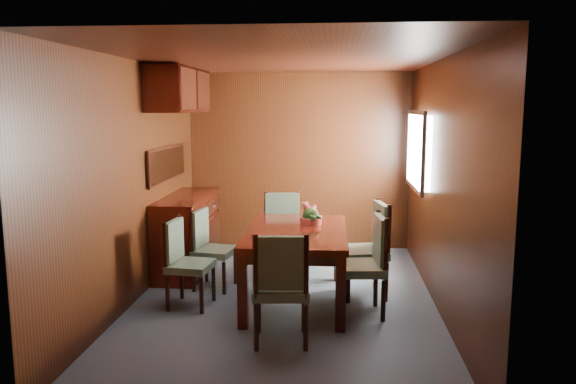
# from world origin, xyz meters

# --- Properties ---
(ground) EXTENTS (4.50, 4.50, 0.00)m
(ground) POSITION_xyz_m (0.00, 0.00, 0.00)
(ground) COLOR #3F4A55
(ground) RESTS_ON ground
(room_shell) EXTENTS (3.06, 4.52, 2.41)m
(room_shell) POSITION_xyz_m (-0.10, 0.33, 1.63)
(room_shell) COLOR black
(room_shell) RESTS_ON ground
(sideboard) EXTENTS (0.48, 1.40, 0.90)m
(sideboard) POSITION_xyz_m (-1.25, 1.00, 0.45)
(sideboard) COLOR black
(sideboard) RESTS_ON ground
(dining_table) EXTENTS (1.00, 1.59, 0.74)m
(dining_table) POSITION_xyz_m (0.12, 0.02, 0.64)
(dining_table) COLOR black
(dining_table) RESTS_ON ground
(chair_left_near) EXTENTS (0.44, 0.46, 0.87)m
(chair_left_near) POSITION_xyz_m (-0.97, -0.19, 0.48)
(chair_left_near) COLOR black
(chair_left_near) RESTS_ON ground
(chair_left_far) EXTENTS (0.45, 0.47, 0.87)m
(chair_left_far) POSITION_xyz_m (-0.85, 0.38, 0.48)
(chair_left_far) COLOR black
(chair_left_far) RESTS_ON ground
(chair_right_near) EXTENTS (0.48, 0.50, 0.96)m
(chair_right_near) POSITION_xyz_m (0.81, -0.27, 0.53)
(chair_right_near) COLOR black
(chair_right_near) RESTS_ON ground
(chair_right_far) EXTENTS (0.53, 0.55, 0.99)m
(chair_right_far) POSITION_xyz_m (0.86, 0.27, 0.55)
(chair_right_far) COLOR black
(chair_right_far) RESTS_ON ground
(chair_head) EXTENTS (0.50, 0.48, 0.96)m
(chair_head) POSITION_xyz_m (0.07, -1.03, 0.53)
(chair_head) COLOR black
(chair_head) RESTS_ON ground
(chair_foot) EXTENTS (0.52, 0.50, 0.94)m
(chair_foot) POSITION_xyz_m (-0.11, 1.10, 0.52)
(chair_foot) COLOR black
(chair_foot) RESTS_ON ground
(flower_centerpiece) EXTENTS (0.24, 0.24, 0.24)m
(flower_centerpiece) POSITION_xyz_m (0.25, 0.30, 0.86)
(flower_centerpiece) COLOR #CB513E
(flower_centerpiece) RESTS_ON dining_table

